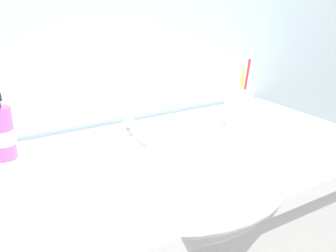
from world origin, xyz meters
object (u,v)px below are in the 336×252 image
Objects in this scene: toothbrush_cup at (238,108)px; toothbrush_red at (246,82)px; faucet at (132,122)px; toothbrush_yellow at (242,87)px; soap_dispenser at (2,133)px.

toothbrush_red reaches higher than toothbrush_cup.
toothbrush_red is at bearing -9.95° from faucet.
soap_dispenser is (-0.67, 0.07, -0.04)m from toothbrush_yellow.
faucet is at bearing 170.13° from toothbrush_yellow.
faucet is 0.37m from toothbrush_red.
toothbrush_yellow is at bearing -6.34° from soap_dispenser.
toothbrush_cup is 0.08m from toothbrush_red.
toothbrush_cup is 0.60× the size of soap_dispenser.
toothbrush_cup reaches higher than faucet.
toothbrush_yellow is (0.02, 0.02, 0.06)m from toothbrush_cup.
faucet is 0.33m from soap_dispenser.
faucet is 1.71× the size of toothbrush_cup.
faucet is 0.94× the size of toothbrush_yellow.
faucet is 0.33m from toothbrush_cup.
soap_dispenser is at bearing 173.54° from toothbrush_red.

